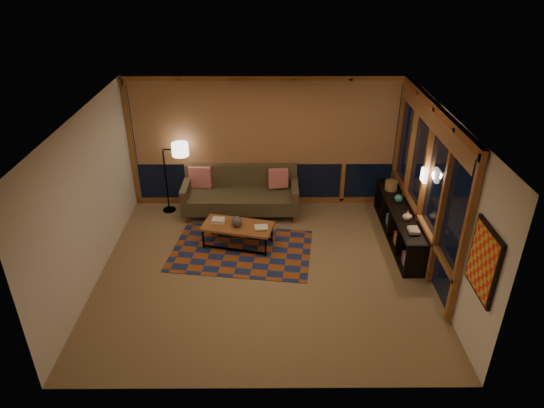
{
  "coord_description": "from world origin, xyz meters",
  "views": [
    {
      "loc": [
        0.09,
        -6.73,
        4.89
      ],
      "look_at": [
        0.13,
        0.11,
        1.2
      ],
      "focal_mm": 32.0,
      "sensor_mm": 36.0,
      "label": 1
    }
  ],
  "objects_px": {
    "coffee_table": "(238,235)",
    "bookshelf": "(399,223)",
    "sofa": "(241,193)",
    "floor_lamp": "(166,178)"
  },
  "relations": [
    {
      "from": "floor_lamp",
      "to": "sofa",
      "type": "bearing_deg",
      "value": -5.1
    },
    {
      "from": "floor_lamp",
      "to": "bookshelf",
      "type": "xyz_separation_m",
      "value": [
        4.49,
        -1.09,
        -0.43
      ]
    },
    {
      "from": "sofa",
      "to": "coffee_table",
      "type": "bearing_deg",
      "value": -89.27
    },
    {
      "from": "coffee_table",
      "to": "floor_lamp",
      "type": "distance_m",
      "value": 2.08
    },
    {
      "from": "coffee_table",
      "to": "bookshelf",
      "type": "relative_size",
      "value": 0.5
    },
    {
      "from": "coffee_table",
      "to": "bookshelf",
      "type": "height_order",
      "value": "bookshelf"
    },
    {
      "from": "sofa",
      "to": "bookshelf",
      "type": "relative_size",
      "value": 0.9
    },
    {
      "from": "sofa",
      "to": "bookshelf",
      "type": "distance_m",
      "value": 3.14
    },
    {
      "from": "floor_lamp",
      "to": "bookshelf",
      "type": "distance_m",
      "value": 4.64
    },
    {
      "from": "floor_lamp",
      "to": "bookshelf",
      "type": "bearing_deg",
      "value": -13.85
    }
  ]
}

